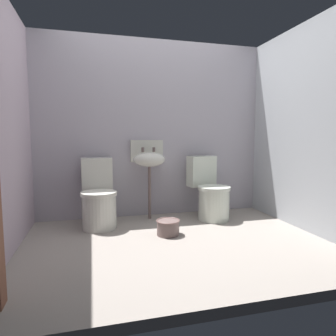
% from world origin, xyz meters
% --- Properties ---
extents(ground_plane, '(3.34, 2.41, 0.08)m').
position_xyz_m(ground_plane, '(0.00, 0.00, -0.04)').
color(ground_plane, gray).
extents(wall_back, '(3.34, 0.10, 2.26)m').
position_xyz_m(wall_back, '(0.00, 1.06, 1.13)').
color(wall_back, '#ADA8B4').
rests_on(wall_back, ground).
extents(wall_left, '(0.10, 2.21, 2.26)m').
position_xyz_m(wall_left, '(-1.52, 0.10, 1.13)').
color(wall_left, '#B4A1B1').
rests_on(wall_left, ground).
extents(wall_right, '(0.10, 2.21, 2.26)m').
position_xyz_m(wall_right, '(1.52, 0.10, 1.13)').
color(wall_right, '#A9AEB3').
rests_on(wall_right, ground).
extents(toilet_left, '(0.41, 0.60, 0.78)m').
position_xyz_m(toilet_left, '(-0.72, 0.65, 0.32)').
color(toilet_left, silver).
rests_on(toilet_left, ground).
extents(toilet_right, '(0.48, 0.65, 0.78)m').
position_xyz_m(toilet_right, '(0.66, 0.66, 0.32)').
color(toilet_right, silver).
rests_on(toilet_right, ground).
extents(sink, '(0.42, 0.34, 0.99)m').
position_xyz_m(sink, '(-0.09, 0.84, 0.75)').
color(sink, '#6D5854').
rests_on(sink, ground).
extents(bucket, '(0.25, 0.25, 0.16)m').
position_xyz_m(bucket, '(-0.02, 0.16, 0.09)').
color(bucket, '#6D5854').
rests_on(bucket, ground).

